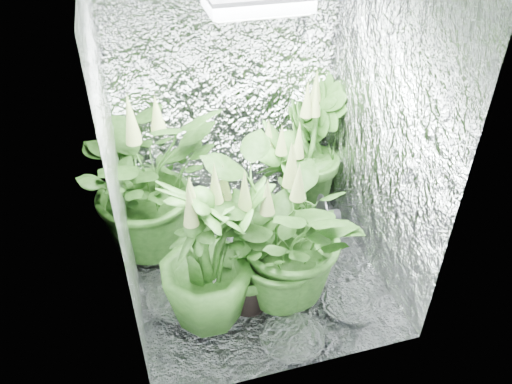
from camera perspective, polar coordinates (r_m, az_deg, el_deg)
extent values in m
plane|color=silver|center=(3.52, 0.10, -9.10)|extent=(1.60, 1.60, 0.00)
cube|color=silver|center=(3.59, -3.44, 11.34)|extent=(1.60, 0.02, 2.00)
cube|color=silver|center=(2.28, 5.63, -5.04)|extent=(1.60, 0.02, 2.00)
cube|color=silver|center=(2.82, -15.74, 2.53)|extent=(0.02, 1.60, 2.00)
cube|color=silver|center=(3.18, 14.22, 6.86)|extent=(0.02, 1.60, 2.00)
cube|color=gray|center=(2.57, 0.15, 21.06)|extent=(0.50, 0.30, 0.08)
cube|color=white|center=(2.58, 0.14, 20.10)|extent=(0.46, 0.26, 0.01)
cylinder|color=black|center=(3.71, -11.54, -4.22)|extent=(0.31, 0.31, 0.28)
cylinder|color=#3E2810|center=(3.63, -11.78, -2.70)|extent=(0.29, 0.29, 0.03)
imported|color=#1A3F0F|center=(3.45, -12.41, 1.44)|extent=(1.30, 1.30, 1.10)
cone|color=#7D954D|center=(3.20, -13.52, 8.59)|extent=(0.10, 0.10, 0.28)
cylinder|color=black|center=(3.67, 2.92, -4.43)|extent=(0.25, 0.25, 0.23)
cylinder|color=#3E2810|center=(3.61, 2.96, -3.26)|extent=(0.23, 0.23, 0.03)
imported|color=#1A3F0F|center=(3.43, 3.11, 0.51)|extent=(0.71, 0.71, 0.95)
cone|color=#7D954D|center=(3.21, 3.35, 6.63)|extent=(0.08, 0.08, 0.23)
cylinder|color=black|center=(4.05, 5.90, 0.04)|extent=(0.28, 0.28, 0.25)
cylinder|color=#3E2810|center=(3.99, 5.99, 1.30)|extent=(0.25, 0.25, 0.03)
imported|color=#1A3F0F|center=(3.82, 6.28, 5.18)|extent=(0.71, 0.71, 1.03)
cone|color=#7D954D|center=(3.61, 6.76, 11.43)|extent=(0.09, 0.09, 0.25)
cylinder|color=black|center=(3.18, -5.47, -12.51)|extent=(0.26, 0.26, 0.23)
cylinder|color=#3E2810|center=(3.11, -5.58, -11.27)|extent=(0.24, 0.24, 0.03)
imported|color=#1A3F0F|center=(2.89, -5.93, -7.14)|extent=(0.75, 0.75, 1.00)
cone|color=#7D954D|center=(2.61, -6.52, -0.05)|extent=(0.08, 0.08, 0.23)
cylinder|color=black|center=(3.27, 3.43, -10.47)|extent=(0.28, 0.28, 0.25)
cylinder|color=#3E2810|center=(3.19, 3.50, -9.13)|extent=(0.25, 0.25, 0.03)
imported|color=#1A3F0F|center=(2.98, 3.72, -4.90)|extent=(1.19, 1.19, 1.03)
cone|color=#7D954D|center=(2.71, 4.08, 2.40)|extent=(0.09, 0.09, 0.25)
cylinder|color=black|center=(3.25, -0.96, -10.89)|extent=(0.27, 0.27, 0.25)
cylinder|color=#3E2810|center=(3.17, -0.98, -9.57)|extent=(0.25, 0.25, 0.03)
imported|color=#1A3F0F|center=(2.98, -1.03, -5.98)|extent=(0.66, 0.66, 0.93)
cone|color=#7D954D|center=(2.73, -1.12, 0.41)|extent=(0.09, 0.09, 0.25)
cylinder|color=black|center=(3.77, 8.39, -4.96)|extent=(0.16, 0.16, 0.09)
cylinder|color=black|center=(3.65, 8.63, -2.84)|extent=(0.13, 0.13, 0.11)
cylinder|color=#4C4C51|center=(3.64, 7.60, -2.93)|extent=(0.07, 0.34, 0.34)
torus|color=#4C4C51|center=(3.64, 7.60, -2.93)|extent=(0.06, 0.35, 0.35)
cube|color=white|center=(3.03, -4.50, -10.41)|extent=(0.05, 0.05, 0.08)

